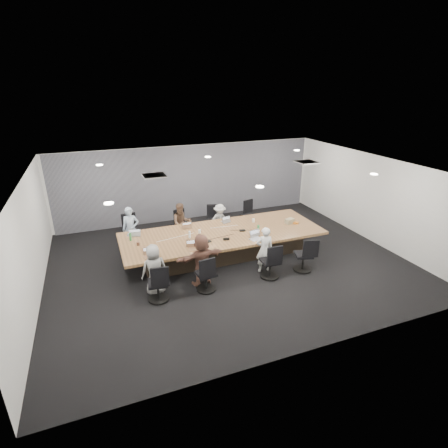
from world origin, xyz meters
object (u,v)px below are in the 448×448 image
object	(u,v)px
laptop_5	(195,249)
chair_2	(216,222)
laptop_0	(133,234)
laptop_2	(226,221)
bottle_green_right	(258,229)
chair_1	(179,228)
person_0	(131,229)
chair_0	(130,233)
canvas_bag	(290,221)
laptop_1	(186,227)
laptop_6	(256,239)
stapler	(226,239)
chair_5	(206,276)
person_6	(264,250)
person_5	(202,260)
bottle_green_left	(130,237)
chair_3	(249,217)
laptop_4	(150,256)
bottle_clear	(190,234)
person_4	(154,269)
chair_7	(303,257)
snack_packet	(295,223)
conference_table	(223,243)
chair_4	(158,286)
chair_6	(270,264)
mug_brown	(138,244)
person_2	(220,220)
person_1	(182,223)

from	to	relation	value
laptop_5	chair_2	bearing A→B (deg)	71.88
laptop_0	laptop_2	xyz separation A→B (m)	(2.94, 0.00, 0.00)
bottle_green_right	laptop_5	bearing A→B (deg)	-169.09
chair_1	person_0	bearing A→B (deg)	-3.66
chair_0	canvas_bag	bearing A→B (deg)	156.36
laptop_1	laptop_6	world-z (taller)	same
chair_2	stapler	xyz separation A→B (m)	(-0.50, -2.25, 0.39)
chair_5	canvas_bag	xyz separation A→B (m)	(3.35, 1.62, 0.42)
person_0	person_6	world-z (taller)	person_0
chair_2	person_5	size ratio (longest dim) A/B	0.54
bottle_green_left	laptop_6	bearing A→B (deg)	-19.67
chair_1	chair_3	world-z (taller)	chair_3
laptop_4	bottle_clear	xyz separation A→B (m)	(1.28, 0.78, 0.09)
laptop_0	person_5	xyz separation A→B (m)	(1.44, -2.15, -0.05)
laptop_4	person_5	world-z (taller)	person_5
laptop_6	stapler	xyz separation A→B (m)	(-0.81, 0.25, 0.02)
person_4	bottle_green_left	bearing A→B (deg)	-87.33
bottle_green_left	laptop_1	bearing A→B (deg)	13.03
person_5	bottle_green_left	size ratio (longest dim) A/B	6.17
chair_0	laptop_0	distance (m)	0.96
chair_7	laptop_6	bearing A→B (deg)	156.02
bottle_clear	snack_packet	bearing A→B (deg)	-2.15
conference_table	chair_1	bearing A→B (deg)	118.46
person_5	bottle_clear	size ratio (longest dim) A/B	6.77
laptop_0	laptop_5	world-z (taller)	same
laptop_4	chair_4	bearing A→B (deg)	-93.07
chair_6	laptop_0	distance (m)	4.11
chair_3	stapler	world-z (taller)	stapler
conference_table	laptop_2	world-z (taller)	laptop_2
mug_brown	chair_0	bearing A→B (deg)	91.21
laptop_2	chair_2	bearing A→B (deg)	-102.57
stapler	person_2	bearing A→B (deg)	87.88
laptop_4	person_0	bearing A→B (deg)	92.81
laptop_1	stapler	bearing A→B (deg)	118.46
conference_table	canvas_bag	distance (m)	2.29
chair_6	mug_brown	world-z (taller)	mug_brown
chair_6	mug_brown	size ratio (longest dim) A/B	7.96
conference_table	chair_1	world-z (taller)	conference_table
chair_7	bottle_green_right	world-z (taller)	bottle_green_right
chair_2	laptop_6	size ratio (longest dim) A/B	2.23
chair_1	chair_7	distance (m)	4.32
bottle_green_left	stapler	size ratio (longest dim) A/B	1.27
chair_4	laptop_1	world-z (taller)	chair_4
chair_3	bottle_green_right	distance (m)	2.25
person_2	bottle_green_left	bearing A→B (deg)	-173.05
person_1	laptop_6	xyz separation A→B (m)	(1.63, -2.15, 0.08)
person_0	person_1	bearing A→B (deg)	8.60
bottle_green_left	snack_packet	size ratio (longest dim) A/B	1.17
chair_7	bottle_green_left	distance (m)	4.89
stapler	laptop_1	bearing A→B (deg)	134.12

